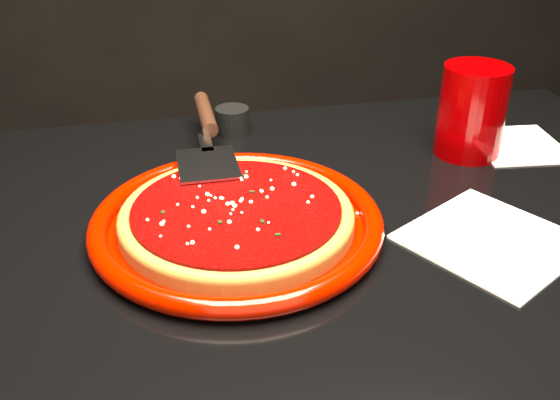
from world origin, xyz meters
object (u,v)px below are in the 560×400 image
at_px(pizza_server, 208,133).
at_px(cup, 472,111).
at_px(plate, 237,222).
at_px(ramekin, 232,120).

distance_m(pizza_server, cup, 0.39).
bearing_deg(pizza_server, cup, -8.00).
relative_size(plate, pizza_server, 1.05).
distance_m(plate, cup, 0.41).
height_order(plate, ramekin, ramekin).
xyz_separation_m(cup, ramekin, (-0.34, 0.15, -0.05)).
height_order(plate, pizza_server, pizza_server).
bearing_deg(plate, ramekin, 82.75).
distance_m(pizza_server, ramekin, 0.11).
bearing_deg(cup, ramekin, 155.60).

